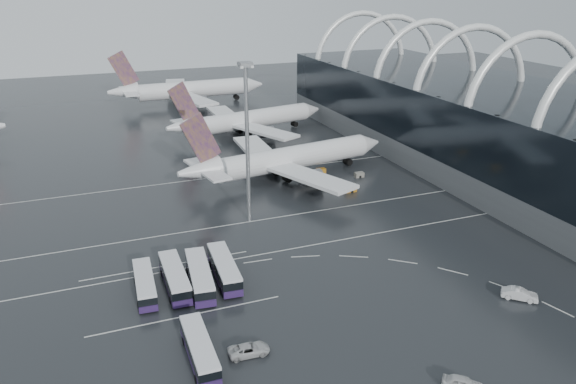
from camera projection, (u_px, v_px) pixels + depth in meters
name	position (u px, v px, depth m)	size (l,w,h in m)	color
ground	(298.00, 242.00, 102.49)	(420.00, 420.00, 0.00)	black
terminal	(500.00, 127.00, 136.91)	(42.00, 160.00, 34.90)	#585B5D
lane_marking_near	(303.00, 247.00, 100.76)	(120.00, 0.25, 0.01)	beige
lane_marking_mid	(275.00, 218.00, 112.89)	(120.00, 0.25, 0.01)	beige
lane_marking_far	(236.00, 175.00, 137.17)	(120.00, 0.25, 0.01)	beige
bus_bay_line_south	(187.00, 316.00, 80.38)	(28.00, 0.25, 0.01)	beige
bus_bay_line_north	(167.00, 266.00, 94.25)	(28.00, 0.25, 0.01)	beige
airliner_main	(284.00, 160.00, 133.07)	(55.04, 47.71, 18.67)	white
airliner_gate_b	(246.00, 121.00, 169.33)	(52.37, 46.33, 18.27)	white
airliner_gate_c	(186.00, 90.00, 210.15)	(58.72, 54.34, 20.98)	white
bus_row_near_a	(145.00, 284.00, 85.49)	(3.52, 12.35, 3.00)	#261646
bus_row_near_b	(175.00, 277.00, 87.07)	(3.40, 13.38, 3.28)	#261646
bus_row_near_c	(200.00, 276.00, 87.30)	(4.60, 14.10, 3.41)	#261646
bus_row_near_d	(224.00, 268.00, 89.63)	(3.96, 13.70, 3.33)	#261646
bus_row_far_b	(200.00, 349.00, 70.56)	(3.16, 12.39, 3.04)	#261646
van_curve_a	(249.00, 350.00, 71.92)	(2.49, 5.40, 1.50)	beige
van_curve_b	(463.00, 383.00, 65.93)	(1.91, 4.75, 1.62)	beige
van_curve_c	(520.00, 294.00, 84.20)	(1.83, 5.25, 1.73)	beige
floodlight_mast	(247.00, 124.00, 104.87)	(2.38, 2.38, 31.03)	gray
gse_cart_belly_a	(351.00, 189.00, 126.24)	(2.46, 1.45, 1.34)	#AD6E17
gse_cart_belly_b	(359.00, 175.00, 135.32)	(2.22, 1.31, 1.21)	slate
gse_cart_belly_e	(321.00, 171.00, 138.09)	(2.19, 1.29, 1.19)	#AD6E17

